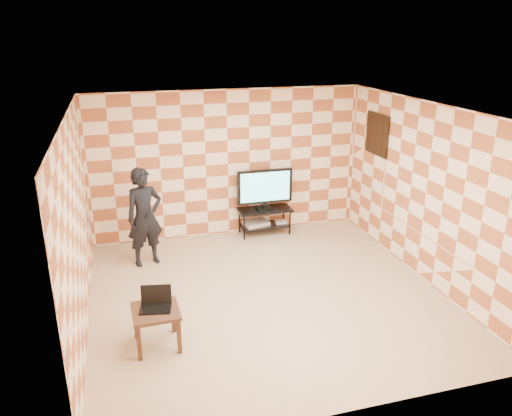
# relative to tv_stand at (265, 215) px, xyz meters

# --- Properties ---
(floor) EXTENTS (5.00, 5.00, 0.00)m
(floor) POSITION_rel_tv_stand_xyz_m (-0.64, -2.25, -0.37)
(floor) COLOR tan
(floor) RESTS_ON ground
(wall_back) EXTENTS (5.00, 0.02, 2.70)m
(wall_back) POSITION_rel_tv_stand_xyz_m (-0.64, 0.25, 0.98)
(wall_back) COLOR beige
(wall_back) RESTS_ON ground
(wall_front) EXTENTS (5.00, 0.02, 2.70)m
(wall_front) POSITION_rel_tv_stand_xyz_m (-0.64, -4.75, 0.98)
(wall_front) COLOR beige
(wall_front) RESTS_ON ground
(wall_left) EXTENTS (0.02, 5.00, 2.70)m
(wall_left) POSITION_rel_tv_stand_xyz_m (-3.14, -2.25, 0.98)
(wall_left) COLOR beige
(wall_left) RESTS_ON ground
(wall_right) EXTENTS (0.02, 5.00, 2.70)m
(wall_right) POSITION_rel_tv_stand_xyz_m (1.86, -2.25, 0.98)
(wall_right) COLOR beige
(wall_right) RESTS_ON ground
(ceiling) EXTENTS (5.00, 5.00, 0.02)m
(ceiling) POSITION_rel_tv_stand_xyz_m (-0.64, -2.25, 2.33)
(ceiling) COLOR white
(ceiling) RESTS_ON wall_back
(wall_art) EXTENTS (0.04, 0.72, 0.72)m
(wall_art) POSITION_rel_tv_stand_xyz_m (1.83, -0.70, 1.58)
(wall_art) COLOR black
(wall_art) RESTS_ON wall_right
(tv_stand) EXTENTS (1.01, 0.46, 0.50)m
(tv_stand) POSITION_rel_tv_stand_xyz_m (0.00, 0.00, 0.00)
(tv_stand) COLOR black
(tv_stand) RESTS_ON floor
(tv) EXTENTS (1.05, 0.20, 0.76)m
(tv) POSITION_rel_tv_stand_xyz_m (0.00, -0.00, 0.56)
(tv) COLOR black
(tv) RESTS_ON tv_stand
(dvd_player) EXTENTS (0.50, 0.40, 0.08)m
(dvd_player) POSITION_rel_tv_stand_xyz_m (-0.16, 0.04, -0.16)
(dvd_player) COLOR #ADADAF
(dvd_player) RESTS_ON tv_stand
(game_console) EXTENTS (0.22, 0.17, 0.05)m
(game_console) POSITION_rel_tv_stand_xyz_m (0.33, 0.01, -0.17)
(game_console) COLOR silver
(game_console) RESTS_ON tv_stand
(side_table) EXTENTS (0.58, 0.58, 0.50)m
(side_table) POSITION_rel_tv_stand_xyz_m (-2.30, -3.07, 0.05)
(side_table) COLOR #341C10
(side_table) RESTS_ON floor
(laptop) EXTENTS (0.42, 0.36, 0.25)m
(laptop) POSITION_rel_tv_stand_xyz_m (-2.28, -3.00, 0.19)
(laptop) COLOR black
(laptop) RESTS_ON side_table
(person) EXTENTS (0.68, 0.54, 1.64)m
(person) POSITION_rel_tv_stand_xyz_m (-2.24, -0.69, 0.45)
(person) COLOR black
(person) RESTS_ON floor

